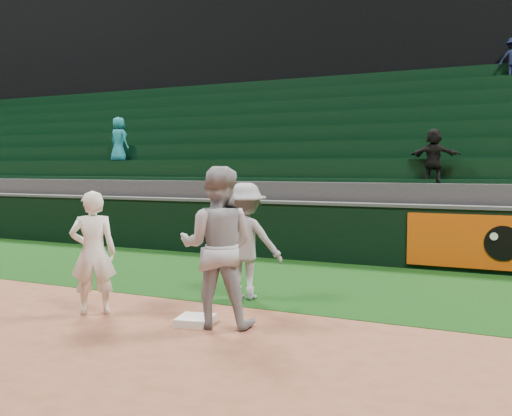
{
  "coord_description": "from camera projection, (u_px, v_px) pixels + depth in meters",
  "views": [
    {
      "loc": [
        3.73,
        -6.16,
        1.95
      ],
      "look_at": [
        -0.27,
        2.3,
        1.3
      ],
      "focal_mm": 40.0,
      "sensor_mm": 36.0,
      "label": 1
    }
  ],
  "objects": [
    {
      "name": "ground",
      "position": [
        198.0,
        321.0,
        7.28
      ],
      "size": [
        70.0,
        70.0,
        0.0
      ],
      "primitive_type": "plane",
      "color": "brown",
      "rests_on": "ground"
    },
    {
      "name": "foul_grass",
      "position": [
        287.0,
        280.0,
        9.99
      ],
      "size": [
        36.0,
        4.2,
        0.01
      ],
      "primitive_type": "cube",
      "color": "black",
      "rests_on": "ground"
    },
    {
      "name": "upper_deck",
      "position": [
        425.0,
        66.0,
        22.61
      ],
      "size": [
        40.0,
        12.0,
        12.0
      ],
      "primitive_type": "cube",
      "color": "black",
      "rests_on": "ground"
    },
    {
      "name": "first_base",
      "position": [
        196.0,
        320.0,
        7.14
      ],
      "size": [
        0.51,
        0.51,
        0.1
      ],
      "primitive_type": "cube",
      "rotation": [
        0.0,
        0.0,
        0.2
      ],
      "color": "white",
      "rests_on": "ground"
    },
    {
      "name": "first_baseman",
      "position": [
        93.0,
        253.0,
        7.6
      ],
      "size": [
        0.72,
        0.67,
        1.66
      ],
      "primitive_type": "imported",
      "rotation": [
        0.0,
        0.0,
        3.77
      ],
      "color": "white",
      "rests_on": "ground"
    },
    {
      "name": "baserunner",
      "position": [
        217.0,
        247.0,
        7.01
      ],
      "size": [
        1.14,
        1.0,
        1.98
      ],
      "primitive_type": "imported",
      "rotation": [
        0.0,
        0.0,
        3.45
      ],
      "color": "#9B9DA5",
      "rests_on": "ground"
    },
    {
      "name": "base_coach",
      "position": [
        245.0,
        241.0,
        8.48
      ],
      "size": [
        1.2,
        0.79,
        1.73
      ],
      "primitive_type": "imported",
      "rotation": [
        0.0,
        0.0,
        3.28
      ],
      "color": "gray",
      "rests_on": "foul_grass"
    },
    {
      "name": "field_wall",
      "position": [
        328.0,
        231.0,
        11.92
      ],
      "size": [
        36.0,
        0.45,
        1.25
      ],
      "color": "black",
      "rests_on": "ground"
    },
    {
      "name": "stadium_seating",
      "position": [
        371.0,
        178.0,
        15.26
      ],
      "size": [
        36.0,
        5.95,
        5.48
      ],
      "color": "#313133",
      "rests_on": "ground"
    }
  ]
}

